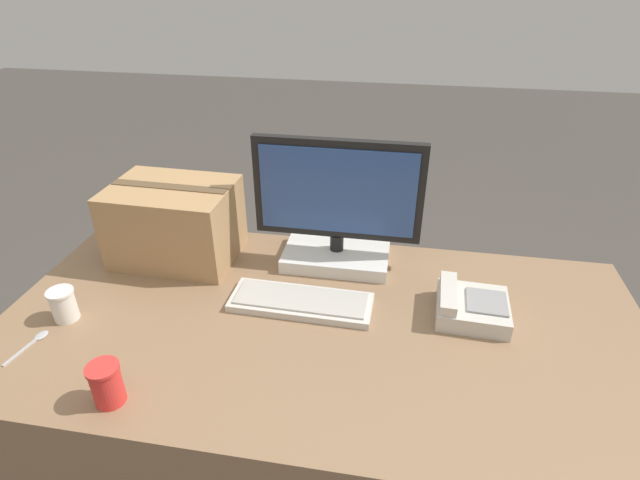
# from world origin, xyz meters

# --- Properties ---
(office_desk) EXTENTS (1.80, 0.90, 0.73)m
(office_desk) POSITION_xyz_m (0.00, 0.00, 0.36)
(office_desk) COLOR #8C6B4C
(office_desk) RESTS_ON ground_plane
(monitor) EXTENTS (0.53, 0.22, 0.42)m
(monitor) POSITION_xyz_m (0.00, 0.32, 0.90)
(monitor) COLOR white
(monitor) RESTS_ON office_desk
(keyboard) EXTENTS (0.41, 0.16, 0.03)m
(keyboard) POSITION_xyz_m (-0.07, 0.06, 0.74)
(keyboard) COLOR beige
(keyboard) RESTS_ON office_desk
(desk_phone) EXTENTS (0.20, 0.20, 0.08)m
(desk_phone) POSITION_xyz_m (0.41, 0.10, 0.76)
(desk_phone) COLOR beige
(desk_phone) RESTS_ON office_desk
(paper_cup_left) EXTENTS (0.07, 0.07, 0.09)m
(paper_cup_left) POSITION_xyz_m (-0.70, -0.11, 0.78)
(paper_cup_left) COLOR white
(paper_cup_left) RESTS_ON office_desk
(paper_cup_right) EXTENTS (0.07, 0.07, 0.11)m
(paper_cup_right) POSITION_xyz_m (-0.43, -0.36, 0.78)
(paper_cup_right) COLOR red
(paper_cup_right) RESTS_ON office_desk
(spoon) EXTENTS (0.04, 0.14, 0.00)m
(spoon) POSITION_xyz_m (-0.73, -0.21, 0.73)
(spoon) COLOR #B2B2B7
(spoon) RESTS_ON office_desk
(cardboard_box) EXTENTS (0.39, 0.29, 0.25)m
(cardboard_box) POSITION_xyz_m (-0.53, 0.26, 0.86)
(cardboard_box) COLOR tan
(cardboard_box) RESTS_ON office_desk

